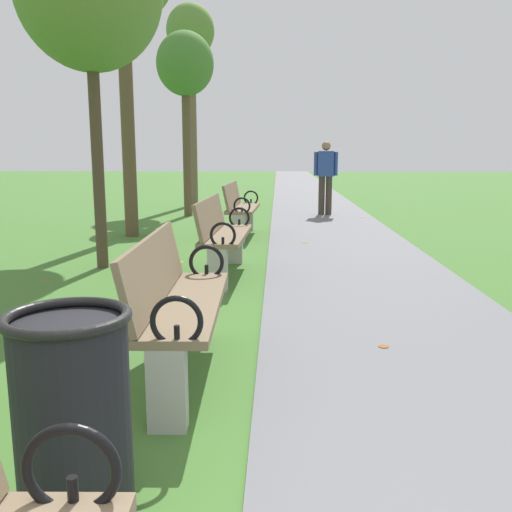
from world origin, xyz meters
TOP-DOWN VIEW (x-y plane):
  - paved_walkway at (1.10, 18.00)m, footprint 2.21×44.00m
  - park_bench_2 at (-0.50, 2.95)m, footprint 0.52×1.61m
  - park_bench_3 at (-0.50, 5.89)m, footprint 0.54×1.62m
  - park_bench_4 at (-0.50, 8.98)m, footprint 0.54×1.62m
  - tree_4 at (-1.87, 11.99)m, footprint 1.23×1.23m
  - tree_5 at (-2.12, 14.49)m, footprint 1.22×1.22m
  - pedestrian_walking at (1.20, 12.22)m, footprint 0.53×0.23m
  - trash_bin at (-0.65, 1.50)m, footprint 0.48×0.48m
  - scattered_leaves at (0.00, 4.77)m, footprint 4.51×13.33m

SIDE VIEW (x-z plane):
  - paved_walkway at x=1.10m, z-range 0.00..0.02m
  - scattered_leaves at x=0.00m, z-range 0.00..0.03m
  - trash_bin at x=-0.65m, z-range 0.00..0.84m
  - park_bench_2 at x=-0.50m, z-range 0.04..0.93m
  - park_bench_3 at x=-0.50m, z-range 0.04..0.93m
  - park_bench_4 at x=-0.50m, z-range 0.04..0.93m
  - pedestrian_walking at x=1.20m, z-range 0.12..1.74m
  - tree_4 at x=-1.87m, z-range 1.21..5.16m
  - tree_5 at x=-2.12m, z-range 1.65..6.76m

